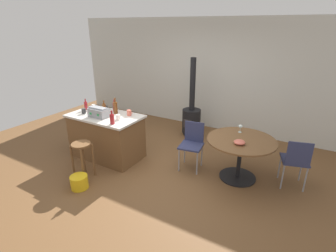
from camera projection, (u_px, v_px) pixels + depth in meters
name	position (u px, v px, depth m)	size (l,w,h in m)	color
ground_plane	(156.00, 170.00, 4.82)	(8.80, 8.80, 0.00)	brown
back_wall	(211.00, 75.00, 6.40)	(8.00, 0.10, 2.70)	beige
kitchen_island	(107.00, 136.00, 5.17)	(1.43, 0.82, 0.88)	brown
wooden_stool	(82.00, 153.00, 4.42)	(0.32, 0.32, 0.65)	brown
dining_table	(241.00, 149.00, 4.37)	(1.15, 1.15, 0.74)	black
folding_chair_near	(192.00, 142.00, 4.74)	(0.46, 0.46, 0.86)	navy
folding_chair_far	(296.00, 160.00, 4.12)	(0.49, 0.49, 0.87)	navy
wood_stove	(191.00, 117.00, 6.20)	(0.44, 0.45, 1.85)	black
toolbox	(99.00, 112.00, 4.89)	(0.37, 0.23, 0.19)	gray
bottle_0	(86.00, 106.00, 5.29)	(0.06, 0.06, 0.23)	maroon
bottle_1	(112.00, 119.00, 4.53)	(0.08, 0.08, 0.24)	maroon
bottle_2	(115.00, 108.00, 5.05)	(0.08, 0.08, 0.32)	#603314
bottle_3	(115.00, 107.00, 5.18)	(0.07, 0.07, 0.25)	maroon
bottle_4	(104.00, 108.00, 5.13)	(0.07, 0.07, 0.24)	#603314
cup_0	(129.00, 113.00, 4.97)	(0.12, 0.09, 0.11)	#DB6651
cup_1	(94.00, 106.00, 5.40)	(0.12, 0.08, 0.08)	white
cup_2	(84.00, 111.00, 5.09)	(0.12, 0.08, 0.10)	#383838
cup_3	(118.00, 117.00, 4.76)	(0.12, 0.08, 0.10)	white
cup_4	(106.00, 108.00, 5.30)	(0.12, 0.08, 0.08)	#383838
wine_glass	(240.00, 127.00, 4.55)	(0.07, 0.07, 0.14)	silver
serving_bowl	(239.00, 142.00, 4.12)	(0.18, 0.18, 0.07)	#DB6651
plastic_bucket	(79.00, 182.00, 4.24)	(0.28, 0.28, 0.22)	yellow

